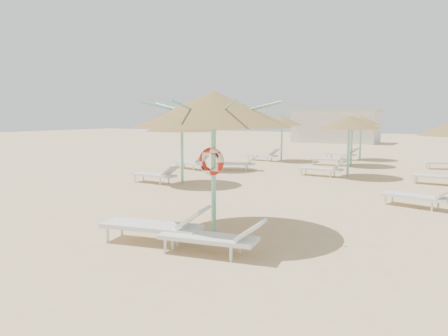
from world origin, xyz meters
The scene contains 6 objects.
ground centered at (0.00, 0.00, 0.00)m, with size 120.00×120.00×0.00m, color tan.
main_palapa centered at (0.14, 0.05, 2.82)m, with size 3.62×3.62×3.24m.
lounger_main_a centered at (-0.37, -1.41, 0.40)m, with size 2.39×1.08×0.84m.
lounger_main_b centered at (1.06, -1.50, 0.36)m, with size 2.13×0.90×0.75m.
palapa_field centered at (2.01, 10.94, 2.31)m, with size 19.83×16.77×2.71m.
service_hut centered at (-6.00, 35.00, 1.64)m, with size 8.40×4.40×3.25m.
Camera 1 is at (5.14, -8.60, 2.68)m, focal length 35.00 mm.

